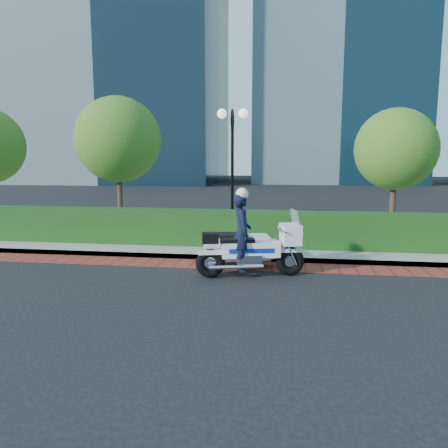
# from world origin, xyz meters

# --- Properties ---
(ground) EXTENTS (120.00, 120.00, 0.00)m
(ground) POSITION_xyz_m (0.00, 0.00, 0.00)
(ground) COLOR black
(ground) RESTS_ON ground
(brick_strip) EXTENTS (60.00, 1.00, 0.01)m
(brick_strip) POSITION_xyz_m (0.00, 1.50, 0.01)
(brick_strip) COLOR maroon
(brick_strip) RESTS_ON ground
(sidewalk) EXTENTS (60.00, 8.00, 0.15)m
(sidewalk) POSITION_xyz_m (0.00, 6.00, 0.07)
(sidewalk) COLOR gray
(sidewalk) RESTS_ON ground
(hedge_main) EXTENTS (18.00, 1.20, 1.00)m
(hedge_main) POSITION_xyz_m (0.00, 3.60, 0.65)
(hedge_main) COLOR black
(hedge_main) RESTS_ON sidewalk
(lamppost) EXTENTS (1.02, 0.70, 4.21)m
(lamppost) POSITION_xyz_m (1.00, 5.20, 2.96)
(lamppost) COLOR black
(lamppost) RESTS_ON sidewalk
(tree_b) EXTENTS (3.20, 3.20, 4.89)m
(tree_b) POSITION_xyz_m (-3.50, 6.50, 3.43)
(tree_b) COLOR #332319
(tree_b) RESTS_ON sidewalk
(tree_c) EXTENTS (2.80, 2.80, 4.30)m
(tree_c) POSITION_xyz_m (6.50, 6.50, 3.05)
(tree_c) COLOR #332319
(tree_c) RESTS_ON sidewalk
(tower_left) EXTENTS (22.00, 16.00, 40.00)m
(tower_left) POSITION_xyz_m (-16.00, 40.00, 20.00)
(tower_left) COLOR black
(tower_left) RESTS_ON ground
(police_motorcycle) EXTENTS (2.57, 1.86, 2.08)m
(police_motorcycle) POSITION_xyz_m (1.84, 0.84, 0.71)
(police_motorcycle) COLOR black
(police_motorcycle) RESTS_ON ground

